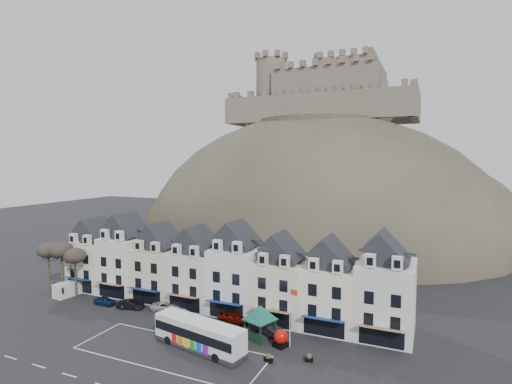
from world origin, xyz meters
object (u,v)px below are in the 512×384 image
Objects in this scene: car_navy at (105,301)px; bus_shelter at (260,313)px; bus at (199,333)px; red_buoy at (281,338)px; car_black at (131,304)px; flagpole at (291,313)px; car_charcoal at (266,327)px; car_maroon at (234,317)px; car_white at (182,315)px; car_silver at (166,306)px; white_van at (70,288)px.

bus_shelter is at bearing -93.06° from car_navy.
bus is 7.70m from bus_shelter.
bus_shelter is at bearing 160.80° from red_buoy.
flagpole is at bearing -106.94° from car_black.
car_charcoal is at bearing 148.35° from flagpole.
red_buoy is 9.14m from car_maroon.
car_maroon is at bearing 169.92° from bus_shelter.
car_navy is (-29.03, 2.02, -0.45)m from red_buoy.
flagpole reaches higher than car_black.
car_white is at bearing 147.80° from bus.
bus_shelter is 12.32m from car_white.
car_black is at bearing 113.21° from car_charcoal.
car_black is (4.69, 0.28, 0.04)m from car_navy.
bus is 2.79× the size of car_maroon.
car_charcoal is at bearing -101.06° from car_black.
car_silver is at bearing -84.78° from car_black.
bus_shelter reaches higher than car_charcoal.
bus is 9.23m from car_white.
car_navy is at bearing 173.97° from bus.
white_van is (-34.39, 1.96, -2.12)m from bus_shelter.
car_charcoal is (-2.97, 2.84, -0.27)m from red_buoy.
red_buoy is at bearing -114.97° from car_maroon.
car_black is 16.26m from car_maroon.
bus is 9.49m from red_buoy.
car_black is (-24.34, 2.30, -0.41)m from red_buoy.
bus_shelter is 16.58m from car_silver.
car_silver is at bearing -169.64° from bus_shelter.
white_van is at bearing 82.26° from car_navy.
flagpole is at bearing -94.19° from car_navy.
white_van reaches higher than red_buoy.
car_black is at bearing 175.55° from flagpole.
flagpole reaches higher than white_van.
bus reaches higher than car_white.
car_silver is 11.02m from car_maroon.
flagpole is at bearing 2.16° from white_van.
white_van is at bearing 175.38° from red_buoy.
bus is 3.42× the size of car_navy.
bus is at bearing -7.98° from white_van.
bus reaches higher than car_navy.
car_black is (-15.92, 6.60, -1.21)m from bus.
bus_shelter is at bearing -105.81° from car_black.
bus_shelter reaches higher than bus.
red_buoy is 0.53× the size of car_black.
car_navy is at bearing -0.61° from white_van.
car_charcoal is (0.10, 1.77, -2.44)m from bus_shelter.
car_maroon is (11.01, 0.14, 0.13)m from car_silver.
car_charcoal is at bearing 107.34° from bus_shelter.
red_buoy is at bearing -111.85° from car_charcoal.
bus is 10.83m from flagpole.
car_charcoal is at bearing 5.86° from white_van.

